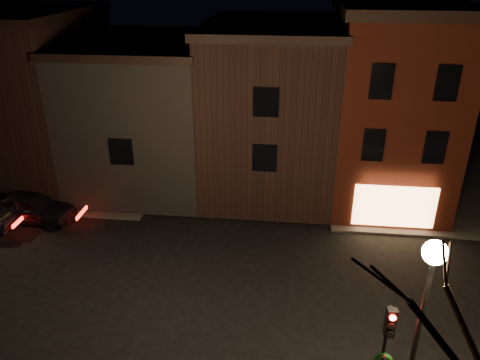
% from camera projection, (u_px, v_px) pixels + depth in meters
% --- Properties ---
extents(ground, '(120.00, 120.00, 0.00)m').
position_uv_depth(ground, '(219.00, 287.00, 19.69)').
color(ground, black).
rests_on(ground, ground).
extents(sidewalk_far_left, '(30.00, 30.00, 0.12)m').
position_uv_depth(sidewalk_far_left, '(22.00, 121.00, 39.64)').
color(sidewalk_far_left, '#2D2B28').
rests_on(sidewalk_far_left, ground).
extents(corner_building, '(6.50, 8.50, 10.50)m').
position_uv_depth(corner_building, '(391.00, 106.00, 25.07)').
color(corner_building, '#501A0E').
rests_on(corner_building, ground).
extents(row_building_a, '(7.30, 10.30, 9.40)m').
position_uv_depth(row_building_a, '(271.00, 106.00, 26.89)').
color(row_building_a, black).
rests_on(row_building_a, ground).
extents(row_building_b, '(7.80, 10.30, 8.40)m').
position_uv_depth(row_building_b, '(149.00, 111.00, 27.84)').
color(row_building_b, black).
rests_on(row_building_b, ground).
extents(row_building_c, '(7.30, 10.30, 9.90)m').
position_uv_depth(row_building_c, '(31.00, 95.00, 28.25)').
color(row_building_c, black).
rests_on(row_building_c, ground).
extents(street_lamp_near, '(0.60, 0.60, 6.48)m').
position_uv_depth(street_lamp_near, '(427.00, 291.00, 11.46)').
color(street_lamp_near, black).
rests_on(street_lamp_near, sidewalk_near_right).
extents(traffic_signal, '(0.58, 0.38, 4.05)m').
position_uv_depth(traffic_signal, '(385.00, 346.00, 12.98)').
color(traffic_signal, black).
rests_on(traffic_signal, sidewalk_near_right).
extents(parked_car_a, '(4.70, 2.28, 1.55)m').
position_uv_depth(parked_car_a, '(32.00, 207.00, 24.45)').
color(parked_car_a, black).
rests_on(parked_car_a, ground).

